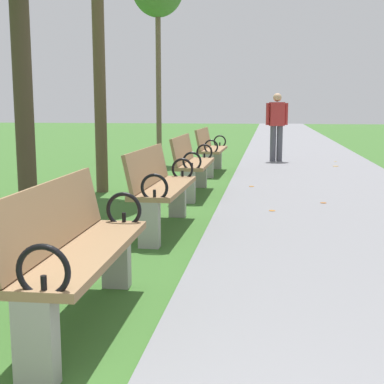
{
  "coord_description": "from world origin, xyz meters",
  "views": [
    {
      "loc": [
        0.65,
        -0.51,
        1.36
      ],
      "look_at": [
        -0.05,
        4.49,
        0.55
      ],
      "focal_mm": 50.72,
      "sensor_mm": 36.0,
      "label": 1
    }
  ],
  "objects_px": {
    "park_bench_3": "(160,186)",
    "park_bench_5": "(210,149)",
    "park_bench_4": "(191,163)",
    "park_bench_2": "(75,250)",
    "pedestrian_walking": "(277,123)"
  },
  "relations": [
    {
      "from": "pedestrian_walking",
      "to": "park_bench_3",
      "type": "bearing_deg",
      "value": -100.21
    },
    {
      "from": "park_bench_2",
      "to": "pedestrian_walking",
      "type": "xyz_separation_m",
      "value": [
        1.35,
        10.13,
        0.44
      ]
    },
    {
      "from": "park_bench_2",
      "to": "park_bench_3",
      "type": "relative_size",
      "value": 1.0
    },
    {
      "from": "park_bench_3",
      "to": "park_bench_5",
      "type": "bearing_deg",
      "value": 90.0
    },
    {
      "from": "park_bench_3",
      "to": "park_bench_4",
      "type": "relative_size",
      "value": 1.0
    },
    {
      "from": "park_bench_2",
      "to": "park_bench_5",
      "type": "bearing_deg",
      "value": 90.0
    },
    {
      "from": "park_bench_4",
      "to": "park_bench_2",
      "type": "bearing_deg",
      "value": -90.0
    },
    {
      "from": "park_bench_3",
      "to": "park_bench_2",
      "type": "bearing_deg",
      "value": -90.0
    },
    {
      "from": "park_bench_2",
      "to": "park_bench_4",
      "type": "height_order",
      "value": "same"
    },
    {
      "from": "park_bench_3",
      "to": "pedestrian_walking",
      "type": "xyz_separation_m",
      "value": [
        1.35,
        7.49,
        0.44
      ]
    },
    {
      "from": "park_bench_5",
      "to": "pedestrian_walking",
      "type": "bearing_deg",
      "value": 60.23
    },
    {
      "from": "park_bench_5",
      "to": "park_bench_4",
      "type": "bearing_deg",
      "value": -90.0
    },
    {
      "from": "park_bench_4",
      "to": "park_bench_5",
      "type": "xyz_separation_m",
      "value": [
        0.0,
        2.69,
        0.0
      ]
    },
    {
      "from": "park_bench_3",
      "to": "park_bench_5",
      "type": "distance_m",
      "value": 5.13
    },
    {
      "from": "park_bench_5",
      "to": "pedestrian_walking",
      "type": "relative_size",
      "value": 0.99
    }
  ]
}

